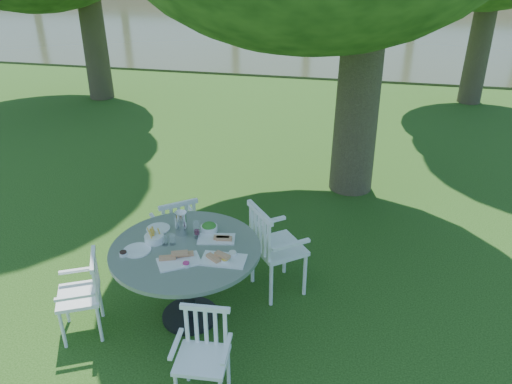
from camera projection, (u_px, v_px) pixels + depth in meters
ground at (252, 264)px, 5.85m from camera, size 140.00×140.00×0.00m
table at (186, 261)px, 4.72m from camera, size 1.41×1.41×0.83m
chair_ne at (270, 244)px, 5.15m from camera, size 0.69×0.70×1.01m
chair_nw at (177, 227)px, 5.60m from camera, size 0.60×0.60×0.87m
chair_sw at (87, 289)px, 4.64m from camera, size 0.53×0.55×0.82m
chair_se at (204, 347)px, 4.00m from camera, size 0.44×0.41×0.80m
tableware at (184, 238)px, 4.71m from camera, size 1.16×0.85×0.24m
river at (349, 16)px, 25.95m from camera, size 100.00×28.00×0.12m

